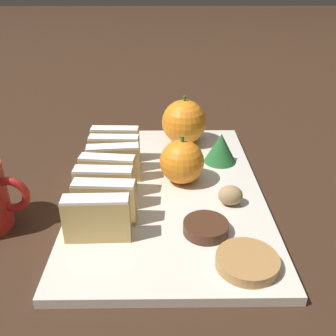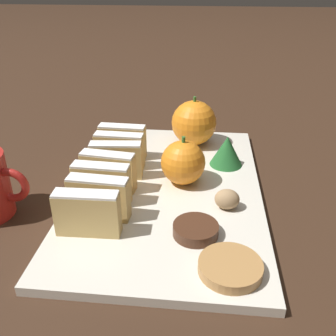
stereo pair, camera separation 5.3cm
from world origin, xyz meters
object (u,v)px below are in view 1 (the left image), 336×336
at_px(orange_far, 182,162).
at_px(walnut, 230,195).
at_px(orange_near, 184,122).
at_px(chocolate_cookie, 206,227).

relative_size(orange_far, walnut, 2.22).
relative_size(orange_near, orange_far, 1.19).
xyz_separation_m(orange_near, chocolate_cookie, (0.01, -0.26, -0.03)).
relative_size(orange_far, chocolate_cookie, 1.33).
bearing_deg(walnut, chocolate_cookie, -122.64).
bearing_deg(walnut, orange_far, 135.29).
bearing_deg(orange_far, chocolate_cookie, -79.05).
relative_size(walnut, chocolate_cookie, 0.60).
bearing_deg(chocolate_cookie, orange_near, 93.03).
distance_m(orange_near, walnut, 0.21).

